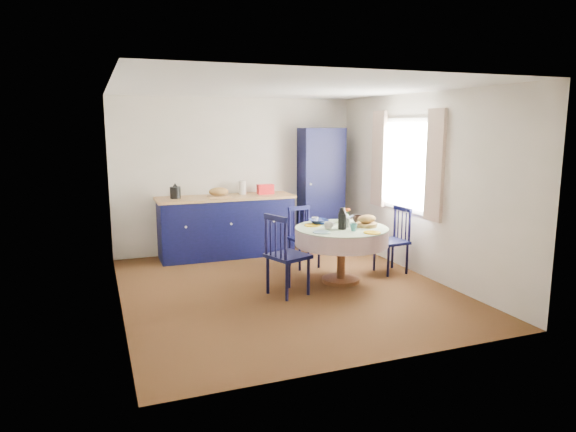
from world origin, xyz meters
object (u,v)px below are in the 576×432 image
Objects in this scene: chair_left at (285,254)px; cobalt_bowl at (319,222)px; chair_right at (393,239)px; mug_c at (358,219)px; mug_d at (315,220)px; kitchen_counter at (226,225)px; pantry_cabinet at (321,188)px; mug_a at (329,225)px; dining_table at (342,236)px; chair_far at (303,237)px; mug_b at (353,227)px.

cobalt_bowl is (0.70, 0.58, 0.26)m from chair_left.
chair_right is 7.20× the size of mug_c.
chair_right is 0.63m from mug_c.
mug_d is at bearing 133.62° from cobalt_bowl.
kitchen_counter reaches higher than chair_right.
mug_c is (1.44, -1.67, 0.30)m from kitchen_counter.
pantry_cabinet is at bearing 63.25° from mug_d.
mug_a reaches higher than mug_d.
kitchen_counter is 23.01× the size of mug_d.
dining_table is at bearing -84.09° from chair_right.
pantry_cabinet is at bearing -52.93° from chair_left.
mug_a is (-0.80, -2.02, -0.22)m from pantry_cabinet.
kitchen_counter is at bearing 130.73° from mug_c.
chair_far is 7.69× the size of mug_a.
mug_c is at bearing -11.48° from cobalt_bowl.
mug_c is at bearing -88.71° from chair_left.
kitchen_counter is 1.76m from pantry_cabinet.
mug_c is 1.38× the size of mug_d.
mug_d is at bearing -101.17° from chair_far.
mug_b is (0.92, -0.01, 0.27)m from chair_left.
chair_left is at bearing -140.57° from cobalt_bowl.
dining_table is 10.68× the size of mug_a.
pantry_cabinet is 2.33m from mug_b.
mug_a is at bearing -84.72° from chair_right.
dining_table reaches higher than mug_c.
mug_c is (1.24, 0.47, 0.28)m from chair_left.
kitchen_counter is at bearing 119.58° from mug_d.
dining_table is 0.27m from mug_a.
chair_far is at bearing -47.56° from kitchen_counter.
dining_table reaches higher than mug_a.
kitchen_counter is 1.35m from chair_far.
pantry_cabinet reaches higher than chair_right.
mug_b reaches higher than mug_d.
chair_left is 8.84× the size of mug_a.
chair_right is (0.89, 0.15, -0.15)m from dining_table.
dining_table is at bearing -147.40° from mug_c.
mug_b is (0.03, -0.26, 0.17)m from dining_table.
mug_c is at bearing -101.10° from chair_right.
chair_left is 1.35m from mug_c.
chair_far is at bearing -51.26° from chair_left.
chair_far is 3.43× the size of cobalt_bowl.
mug_b is at bearing -110.26° from chair_left.
chair_left reaches higher than chair_right.
mug_c reaches higher than mug_b.
pantry_cabinet is 15.59× the size of mug_c.
pantry_cabinet is (1.68, 0.10, 0.52)m from kitchen_counter.
chair_far is at bearing 101.78° from dining_table.
pantry_cabinet is 1.65× the size of dining_table.
chair_far is 0.62m from mug_d.
chair_right is 9.94× the size of mug_d.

